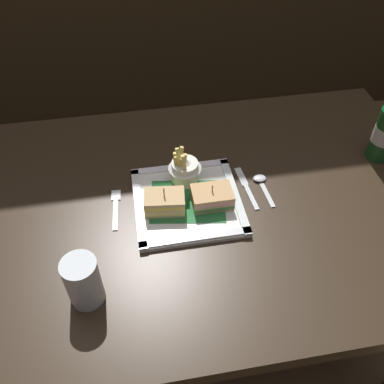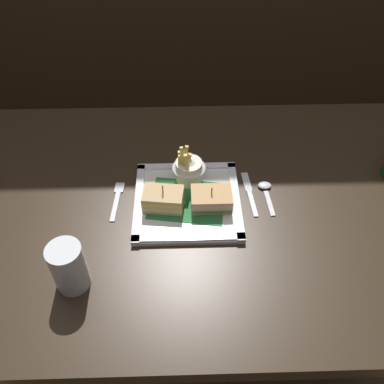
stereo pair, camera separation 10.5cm
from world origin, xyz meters
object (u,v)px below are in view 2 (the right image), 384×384
fries_cup (189,168)px  fork (117,199)px  dining_table (196,231)px  water_glass (69,269)px  sandwich_half_right (211,199)px  knife (249,192)px  square_plate (187,201)px  spoon (266,190)px  sandwich_half_left (163,199)px

fries_cup → fork: size_ratio=0.82×
dining_table → water_glass: (-0.27, -0.23, 0.16)m
water_glass → sandwich_half_right: bearing=34.1°
water_glass → knife: bearing=32.4°
fries_cup → knife: fries_cup is taller
water_glass → square_plate: bearing=42.5°
fries_cup → fork: 0.20m
sandwich_half_right → spoon: 0.16m
sandwich_half_left → sandwich_half_right: sandwich_half_left is taller
spoon → knife: bearing=-176.0°
sandwich_half_left → knife: sandwich_half_left is taller
fries_cup → knife: size_ratio=0.70×
dining_table → knife: size_ratio=8.34×
sandwich_half_right → fork: (-0.24, 0.04, -0.03)m
square_plate → sandwich_half_right: (0.06, -0.02, 0.02)m
water_glass → spoon: size_ratio=1.01×
fork → spoon: 0.39m
fork → spoon: spoon is taller
sandwich_half_left → fork: bearing=163.0°
square_plate → sandwich_half_left: bearing=-161.8°
sandwich_half_right → water_glass: water_glass is taller
knife → spoon: size_ratio=1.36×
sandwich_half_right → fork: 0.25m
fries_cup → water_glass: fries_cup is taller
water_glass → spoon: 0.53m
dining_table → knife: knife is taller
fork → spoon: (0.39, 0.02, 0.00)m
dining_table → fries_cup: (-0.02, 0.07, 0.17)m
dining_table → square_plate: square_plate is taller
fries_cup → dining_table: bearing=-75.9°
spoon → fries_cup: bearing=169.9°
sandwich_half_right → fork: bearing=171.2°
dining_table → sandwich_half_right: bearing=-24.8°
square_plate → knife: square_plate is taller
fork → spoon: bearing=2.7°
square_plate → water_glass: (-0.25, -0.23, 0.05)m
fries_cup → spoon: bearing=-10.1°
dining_table → fries_cup: bearing=104.1°
water_glass → spoon: bearing=30.1°
dining_table → water_glass: bearing=-140.5°
dining_table → square_plate: 0.12m
sandwich_half_right → water_glass: (-0.31, -0.21, 0.02)m
fork → knife: size_ratio=0.85×
sandwich_half_left → water_glass: size_ratio=0.89×
sandwich_half_right → square_plate: bearing=161.8°
square_plate → spoon: square_plate is taller
fries_cup → fork: (-0.19, -0.05, -0.05)m
square_plate → sandwich_half_left: sandwich_half_left is taller
fries_cup → water_glass: bearing=-130.3°
square_plate → fries_cup: (0.01, 0.07, 0.05)m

